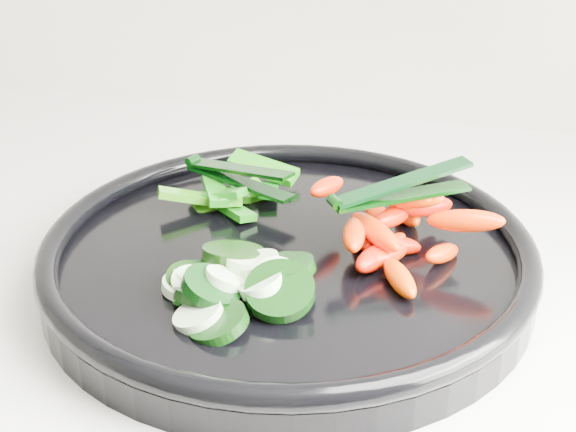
# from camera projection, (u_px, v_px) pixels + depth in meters

# --- Properties ---
(veggie_tray) EXTENTS (0.45, 0.45, 0.04)m
(veggie_tray) POSITION_uv_depth(u_px,v_px,m) (288.00, 256.00, 0.61)
(veggie_tray) COLOR black
(veggie_tray) RESTS_ON counter
(cucumber_pile) EXTENTS (0.13, 0.13, 0.04)m
(cucumber_pile) POSITION_uv_depth(u_px,v_px,m) (228.00, 283.00, 0.55)
(cucumber_pile) COLOR black
(cucumber_pile) RESTS_ON veggie_tray
(carrot_pile) EXTENTS (0.15, 0.16, 0.05)m
(carrot_pile) POSITION_uv_depth(u_px,v_px,m) (394.00, 228.00, 0.61)
(carrot_pile) COLOR #F01D00
(carrot_pile) RESTS_ON veggie_tray
(pepper_pile) EXTENTS (0.11, 0.11, 0.03)m
(pepper_pile) POSITION_uv_depth(u_px,v_px,m) (234.00, 191.00, 0.68)
(pepper_pile) COLOR #236309
(pepper_pile) RESTS_ON veggie_tray
(tong_carrot) EXTENTS (0.10, 0.08, 0.02)m
(tong_carrot) POSITION_uv_depth(u_px,v_px,m) (398.00, 190.00, 0.59)
(tong_carrot) COLOR black
(tong_carrot) RESTS_ON carrot_pile
(tong_pepper) EXTENTS (0.11, 0.06, 0.02)m
(tong_pepper) POSITION_uv_depth(u_px,v_px,m) (236.00, 174.00, 0.68)
(tong_pepper) COLOR black
(tong_pepper) RESTS_ON pepper_pile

